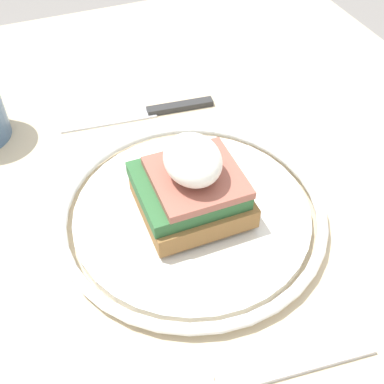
# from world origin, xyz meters

# --- Properties ---
(dining_table) EXTENTS (0.83, 0.64, 0.75)m
(dining_table) POSITION_xyz_m (0.00, 0.00, 0.60)
(dining_table) COLOR #C6B28E
(dining_table) RESTS_ON ground_plane
(plate) EXTENTS (0.25, 0.25, 0.02)m
(plate) POSITION_xyz_m (-0.03, 0.05, 0.76)
(plate) COLOR silver
(plate) RESTS_ON dining_table
(sandwich) EXTENTS (0.09, 0.09, 0.08)m
(sandwich) POSITION_xyz_m (-0.03, 0.05, 0.80)
(sandwich) COLOR olive
(sandwich) RESTS_ON plate
(fork) EXTENTS (0.03, 0.16, 0.00)m
(fork) POSITION_xyz_m (-0.19, 0.06, 0.76)
(fork) COLOR silver
(fork) RESTS_ON dining_table
(knife) EXTENTS (0.03, 0.18, 0.01)m
(knife) POSITION_xyz_m (0.14, 0.03, 0.76)
(knife) COLOR #2D2D2D
(knife) RESTS_ON dining_table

